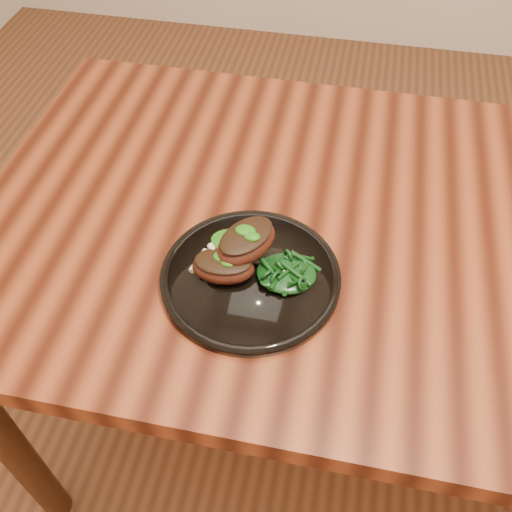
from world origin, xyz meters
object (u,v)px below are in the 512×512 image
(desk, at_px, (441,270))
(lamb_chop_front, at_px, (223,266))
(plate, at_px, (251,277))
(greens_heap, at_px, (287,271))

(desk, xyz_separation_m, lamb_chop_front, (-0.34, -0.16, 0.12))
(plate, bearing_deg, greens_heap, 5.19)
(desk, height_order, lamb_chop_front, lamb_chop_front)
(greens_heap, bearing_deg, plate, -174.81)
(lamb_chop_front, relative_size, greens_heap, 1.13)
(desk, xyz_separation_m, plate, (-0.30, -0.15, 0.09))
(plate, height_order, lamb_chop_front, lamb_chop_front)
(desk, relative_size, greens_heap, 17.94)
(plate, distance_m, lamb_chop_front, 0.05)
(plate, relative_size, greens_heap, 3.04)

